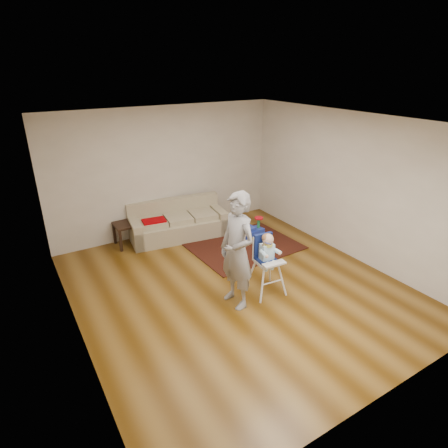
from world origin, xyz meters
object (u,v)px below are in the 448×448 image
toy_ball (230,257)px  high_chair (267,264)px  side_table (127,234)px  sofa (178,220)px  adult (237,251)px  ride_on_toy (254,229)px

toy_ball → high_chair: 1.24m
side_table → sofa: bearing=-10.0°
side_table → adult: size_ratio=0.26×
ride_on_toy → high_chair: (-0.99, -1.73, 0.26)m
side_table → high_chair: (1.38, -2.86, 0.27)m
high_chair → adult: 0.71m
adult → high_chair: bearing=86.6°
side_table → toy_ball: side_table is taller
sofa → high_chair: high_chair is taller
sofa → adult: 2.75m
sofa → side_table: (-1.05, 0.19, -0.15)m
high_chair → toy_ball: bearing=92.8°
sofa → side_table: 1.08m
sofa → adult: (-0.26, -2.69, 0.52)m
adult → sofa: bearing=169.4°
toy_ball → ride_on_toy: bearing=31.0°
side_table → high_chair: 3.18m
side_table → ride_on_toy: side_table is taller
ride_on_toy → toy_ball: ride_on_toy is taller
sofa → toy_ball: sofa is taller
sofa → ride_on_toy: sofa is taller
sofa → adult: size_ratio=1.16×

